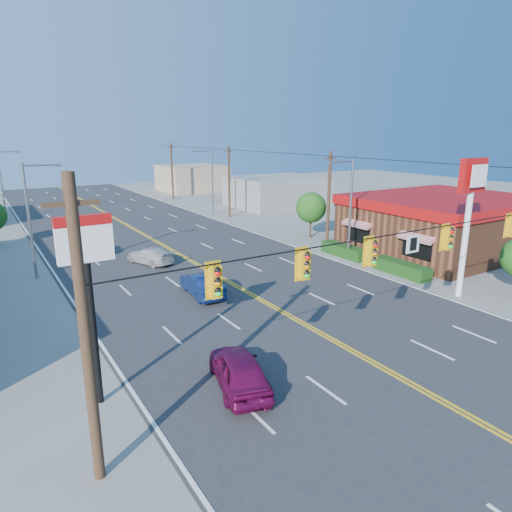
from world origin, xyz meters
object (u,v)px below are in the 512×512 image
signal_span (390,262)px  kfc_pylon (470,200)px  car_magenta (239,371)px  car_white (150,256)px  car_silver (95,247)px  pizza_hut_sign (88,272)px  kfc (442,223)px  car_blue (202,285)px

signal_span → kfc_pylon: signal_span is taller
car_magenta → signal_span: bearing=176.5°
car_white → car_silver: bearing=-84.8°
car_magenta → car_silver: (0.24, 24.92, -0.22)m
pizza_hut_sign → car_white: bearing=65.0°
pizza_hut_sign → car_white: (8.03, 17.23, -4.56)m
pizza_hut_sign → car_magenta: (4.95, -2.00, -4.42)m
pizza_hut_sign → car_white: size_ratio=1.60×
kfc → car_blue: (-22.58, 0.48, -1.66)m
car_magenta → kfc_pylon: bearing=-158.2°
kfc → car_magenta: (-25.95, -10.00, -1.62)m
car_white → car_silver: size_ratio=1.10×
kfc_pylon → car_blue: bearing=148.2°
car_magenta → car_white: 19.47m
pizza_hut_sign → car_white: 19.55m
signal_span → pizza_hut_sign: size_ratio=3.55×
car_white → kfc: bearing=136.7°
kfc → kfc_pylon: kfc_pylon is taller
kfc → car_white: kfc is taller
signal_span → car_magenta: 7.50m
car_blue → car_white: 8.75m
signal_span → car_blue: bearing=101.6°
car_white → signal_span: bearing=76.4°
kfc → car_silver: size_ratio=4.18×
kfc → car_white: 24.73m
signal_span → pizza_hut_sign: (-10.88, 4.00, 0.30)m
signal_span → car_blue: size_ratio=5.54×
pizza_hut_sign → signal_span: bearing=-20.2°
car_blue → car_white: size_ratio=1.03×
car_white → car_silver: (-2.83, 5.69, -0.08)m
pizza_hut_sign → car_silver: pizza_hut_sign is taller
kfc_pylon → car_blue: size_ratio=1.94×
pizza_hut_sign → car_magenta: 6.94m
signal_span → kfc: bearing=30.9°
kfc → kfc_pylon: bearing=-138.0°
kfc_pylon → kfc: bearing=42.0°
kfc → car_magenta: 27.85m
kfc_pylon → car_silver: kfc_pylon is taller
car_magenta → car_blue: car_magenta is taller
kfc → car_magenta: kfc is taller
kfc_pylon → car_magenta: kfc_pylon is taller
kfc_pylon → car_blue: kfc_pylon is taller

